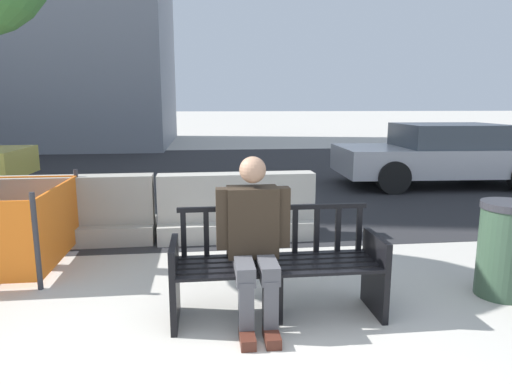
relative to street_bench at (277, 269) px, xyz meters
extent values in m
cube|color=#28282B|center=(-0.45, 7.72, -0.39)|extent=(120.00, 12.00, 0.01)
cube|color=black|center=(-0.82, -0.03, -0.07)|extent=(0.05, 0.51, 0.66)
cube|color=black|center=(0.82, -0.03, -0.07)|extent=(0.05, 0.51, 0.66)
cube|color=black|center=(0.00, -0.03, -0.17)|extent=(0.04, 0.32, 0.45)
cube|color=black|center=(0.00, -0.26, 0.05)|extent=(1.60, 0.07, 0.02)
cube|color=black|center=(0.00, -0.14, 0.05)|extent=(1.60, 0.07, 0.02)
cube|color=black|center=(0.00, -0.03, 0.05)|extent=(1.60, 0.07, 0.02)
cube|color=black|center=(0.00, 0.09, 0.05)|extent=(1.60, 0.07, 0.02)
cube|color=black|center=(0.00, 0.20, 0.05)|extent=(1.60, 0.07, 0.02)
cube|color=black|center=(0.00, 0.21, 0.46)|extent=(1.60, 0.04, 0.04)
cube|color=black|center=(-0.75, 0.21, 0.25)|extent=(0.04, 0.03, 0.38)
cube|color=black|center=(-0.56, 0.21, 0.25)|extent=(0.04, 0.03, 0.38)
cube|color=black|center=(-0.37, 0.21, 0.25)|extent=(0.04, 0.03, 0.38)
cube|color=black|center=(-0.19, 0.21, 0.25)|extent=(0.04, 0.03, 0.38)
cube|color=black|center=(0.00, 0.21, 0.25)|extent=(0.04, 0.03, 0.38)
cube|color=black|center=(0.19, 0.21, 0.25)|extent=(0.04, 0.03, 0.38)
cube|color=black|center=(0.38, 0.21, 0.25)|extent=(0.04, 0.03, 0.38)
cube|color=black|center=(0.56, 0.21, 0.25)|extent=(0.04, 0.03, 0.38)
cube|color=black|center=(0.75, 0.21, 0.25)|extent=(0.04, 0.03, 0.38)
cube|color=black|center=(-0.82, -0.05, 0.25)|extent=(0.05, 0.46, 0.03)
cube|color=black|center=(0.82, -0.05, 0.25)|extent=(0.05, 0.46, 0.03)
cube|color=#2D2319|center=(-0.19, 0.04, 0.39)|extent=(0.40, 0.24, 0.56)
sphere|color=#9E755B|center=(-0.19, 0.02, 0.81)|extent=(0.21, 0.21, 0.21)
cube|color=#4C4C51|center=(-0.29, -0.18, 0.08)|extent=(0.14, 0.44, 0.14)
cube|color=#4C4C51|center=(-0.11, -0.18, 0.08)|extent=(0.14, 0.44, 0.14)
cube|color=#4C4C51|center=(-0.29, -0.35, -0.17)|extent=(0.11, 0.11, 0.45)
cube|color=#4C4C51|center=(-0.11, -0.35, -0.17)|extent=(0.11, 0.11, 0.45)
cube|color=#4C2319|center=(-0.29, -0.43, -0.36)|extent=(0.11, 0.26, 0.08)
cube|color=#4C2319|center=(-0.11, -0.43, -0.36)|extent=(0.11, 0.26, 0.08)
cube|color=#2D2319|center=(-0.44, 0.01, 0.43)|extent=(0.09, 0.12, 0.48)
cube|color=#2D2319|center=(0.05, 0.01, 0.43)|extent=(0.09, 0.12, 0.48)
cube|color=#ADA89E|center=(-0.16, 2.28, -0.28)|extent=(2.01, 0.71, 0.24)
cube|color=#ADA89E|center=(-0.16, 2.28, 0.14)|extent=(2.00, 0.33, 0.60)
cube|color=#9E998E|center=(-2.21, 2.30, -0.28)|extent=(2.01, 0.72, 0.24)
cube|color=#9E998E|center=(-2.21, 2.30, 0.14)|extent=(2.01, 0.34, 0.60)
cylinder|color=#2D2D33|center=(-2.12, 0.78, 0.07)|extent=(0.05, 0.05, 0.93)
cylinder|color=#2D2D33|center=(-2.12, 2.24, 0.07)|extent=(0.05, 0.05, 0.93)
cube|color=orange|center=(-2.85, 2.24, 0.07)|extent=(1.46, 0.03, 0.78)
cube|color=orange|center=(-2.12, 1.51, 0.07)|extent=(0.03, 1.46, 0.78)
cylinder|color=black|center=(-5.00, 7.04, -0.08)|extent=(0.64, 0.22, 0.64)
cube|color=#B7B7BC|center=(4.40, 5.64, 0.14)|extent=(4.33, 2.10, 0.56)
cube|color=#38424C|center=(4.57, 5.63, 0.66)|extent=(2.12, 1.77, 0.48)
cylinder|color=black|center=(3.04, 4.81, -0.08)|extent=(0.65, 0.25, 0.64)
cylinder|color=black|center=(3.13, 6.60, -0.08)|extent=(0.65, 0.25, 0.64)
cylinder|color=black|center=(5.76, 6.47, -0.08)|extent=(0.65, 0.25, 0.64)
cylinder|color=#334C38|center=(2.09, 0.16, 0.01)|extent=(0.45, 0.45, 0.81)
cylinder|color=#2D2D33|center=(2.09, 0.16, 0.44)|extent=(0.47, 0.47, 0.06)
camera|label=1|loc=(-0.57, -3.46, 1.32)|focal=32.00mm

